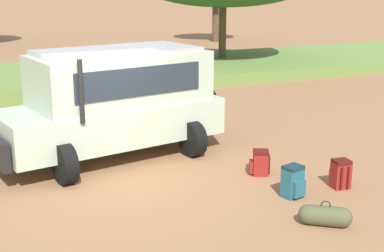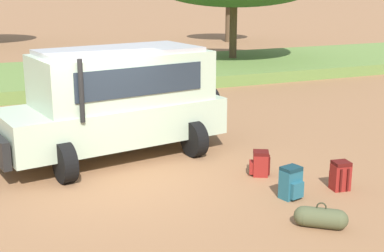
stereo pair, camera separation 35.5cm
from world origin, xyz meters
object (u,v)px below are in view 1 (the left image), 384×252
Objects in this scene: backpack_cluster_center at (260,163)px; backpack_near_rear_wheel at (340,174)px; duffel_bag_low_black_case at (325,216)px; safari_vehicle at (115,101)px; backpack_beside_front_wheel at (293,182)px.

backpack_cluster_center is 1.63m from backpack_near_rear_wheel.
backpack_cluster_center is 0.69× the size of duffel_bag_low_black_case.
duffel_bag_low_black_case is at bearing -68.25° from safari_vehicle.
safari_vehicle reaches higher than backpack_beside_front_wheel.
backpack_cluster_center is at bearing 127.82° from backpack_near_rear_wheel.
duffel_bag_low_black_case is (1.96, -4.91, -1.13)m from safari_vehicle.
backpack_cluster_center is at bearing 82.42° from duffel_bag_low_black_case.
backpack_near_rear_wheel is at bearing 42.45° from duffel_bag_low_black_case.
duffel_bag_low_black_case is at bearing -97.58° from backpack_cluster_center.
backpack_near_rear_wheel reaches higher than duffel_bag_low_black_case.
backpack_beside_front_wheel reaches higher than backpack_cluster_center.
duffel_bag_low_black_case is at bearing -137.55° from backpack_near_rear_wheel.
safari_vehicle is 5.05m from backpack_near_rear_wheel.
backpack_beside_front_wheel reaches higher than duffel_bag_low_black_case.
safari_vehicle is 3.48m from backpack_cluster_center.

